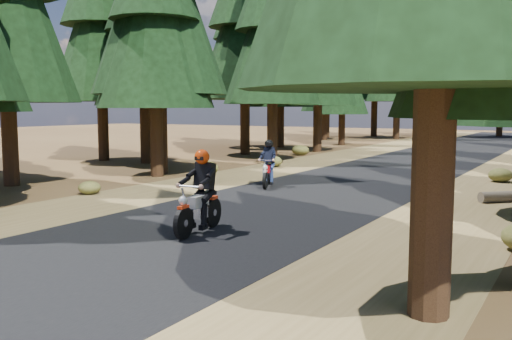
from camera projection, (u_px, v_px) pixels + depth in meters
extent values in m
plane|color=#472F19|center=(224.00, 222.00, 13.43)|extent=(120.00, 120.00, 0.00)
cube|color=black|center=(313.00, 194.00, 17.71)|extent=(6.00, 100.00, 0.01)
cube|color=brown|center=(194.00, 184.00, 20.03)|extent=(3.20, 100.00, 0.01)
cube|color=brown|center=(468.00, 208.00, 15.39)|extent=(3.20, 100.00, 0.01)
cylinder|color=black|center=(436.00, 89.00, 7.08)|extent=(0.53, 0.53, 5.85)
cylinder|color=black|center=(8.00, 102.00, 19.37)|extent=(0.53, 0.53, 5.73)
cylinder|color=black|center=(156.00, 108.00, 22.08)|extent=(0.51, 0.51, 5.34)
cone|color=black|center=(154.00, 20.00, 21.72)|extent=(4.54, 4.54, 6.68)
cylinder|color=black|center=(160.00, 94.00, 22.92)|extent=(0.56, 0.56, 6.43)
cylinder|color=black|center=(145.00, 105.00, 27.24)|extent=(0.52, 0.52, 5.56)
cone|color=black|center=(143.00, 31.00, 26.86)|extent=(4.73, 4.73, 6.95)
cylinder|color=black|center=(272.00, 104.00, 28.22)|extent=(0.53, 0.53, 5.72)
cone|color=black|center=(273.00, 30.00, 27.83)|extent=(4.86, 4.86, 7.15)
cylinder|color=black|center=(245.00, 99.00, 32.43)|extent=(0.55, 0.55, 6.37)
cone|color=black|center=(245.00, 27.00, 31.99)|extent=(5.41, 5.41, 7.96)
cylinder|color=black|center=(318.00, 105.00, 34.43)|extent=(0.53, 0.53, 5.64)
cone|color=black|center=(318.00, 46.00, 34.04)|extent=(4.79, 4.79, 7.05)
cone|color=black|center=(319.00, 2.00, 33.76)|extent=(3.67, 3.67, 5.08)
cylinder|color=black|center=(280.00, 107.00, 38.49)|extent=(0.52, 0.52, 5.45)
cone|color=black|center=(281.00, 56.00, 38.12)|extent=(4.63, 4.63, 6.81)
cone|color=black|center=(281.00, 18.00, 37.85)|extent=(3.54, 3.54, 4.90)
cylinder|color=black|center=(342.00, 114.00, 40.80)|extent=(0.48, 0.48, 4.42)
cone|color=black|center=(343.00, 75.00, 40.50)|extent=(3.76, 3.76, 5.52)
cone|color=black|center=(343.00, 47.00, 40.28)|extent=(2.87, 2.87, 3.98)
cone|color=black|center=(344.00, 18.00, 40.06)|extent=(1.99, 1.99, 3.31)
cylinder|color=black|center=(325.00, 111.00, 47.18)|extent=(0.49, 0.49, 4.75)
cone|color=black|center=(325.00, 75.00, 46.86)|extent=(4.04, 4.04, 5.93)
cone|color=black|center=(325.00, 49.00, 46.62)|extent=(3.09, 3.09, 4.27)
cone|color=black|center=(326.00, 22.00, 46.39)|extent=(2.14, 2.14, 3.56)
cylinder|color=black|center=(102.00, 101.00, 28.72)|extent=(0.54, 0.54, 6.00)
cone|color=black|center=(100.00, 25.00, 28.31)|extent=(5.10, 5.10, 7.50)
cylinder|color=black|center=(244.00, 100.00, 38.48)|extent=(0.56, 0.56, 6.40)
cone|color=black|center=(244.00, 39.00, 38.04)|extent=(5.44, 5.44, 8.00)
cylinder|color=black|center=(397.00, 101.00, 48.30)|extent=(0.56, 0.56, 6.40)
cone|color=black|center=(398.00, 53.00, 47.86)|extent=(5.44, 5.44, 8.00)
cone|color=black|center=(399.00, 18.00, 47.55)|extent=(4.16, 4.16, 5.76)
cylinder|color=black|center=(374.00, 100.00, 52.36)|extent=(0.57, 0.57, 6.80)
cone|color=black|center=(376.00, 53.00, 51.89)|extent=(5.78, 5.78, 8.50)
cone|color=black|center=(376.00, 18.00, 51.56)|extent=(4.42, 4.42, 6.12)
cylinder|color=black|center=(449.00, 104.00, 51.95)|extent=(0.54, 0.54, 6.00)
cone|color=black|center=(450.00, 62.00, 51.54)|extent=(5.10, 5.10, 7.50)
cone|color=black|center=(451.00, 32.00, 51.24)|extent=(3.90, 3.90, 5.40)
cone|color=black|center=(453.00, 1.00, 50.95)|extent=(2.70, 2.70, 4.50)
cylinder|color=black|center=(501.00, 100.00, 52.46)|extent=(0.57, 0.57, 6.80)
cone|color=black|center=(503.00, 53.00, 51.99)|extent=(5.78, 5.78, 8.50)
cone|color=black|center=(505.00, 18.00, 51.66)|extent=(4.42, 4.42, 6.12)
cylinder|color=black|center=(327.00, 106.00, 50.51)|extent=(0.52, 0.52, 5.60)
cone|color=black|center=(327.00, 66.00, 50.13)|extent=(4.76, 4.76, 7.00)
cone|color=black|center=(328.00, 37.00, 49.85)|extent=(3.64, 3.64, 5.04)
cone|color=black|center=(328.00, 7.00, 49.57)|extent=(2.52, 2.52, 4.20)
ellipsoid|color=#474C1E|center=(500.00, 175.00, 20.62)|extent=(0.85, 0.85, 0.51)
ellipsoid|color=#474C1E|center=(207.00, 168.00, 22.72)|extent=(0.93, 0.93, 0.56)
ellipsoid|color=#474C1E|center=(89.00, 188.00, 17.73)|extent=(0.69, 0.69, 0.41)
ellipsoid|color=#474C1E|center=(300.00, 150.00, 32.11)|extent=(0.96, 0.96, 0.58)
ellipsoid|color=#474C1E|center=(273.00, 161.00, 25.90)|extent=(0.83, 0.83, 0.50)
cube|color=black|center=(198.00, 177.00, 12.13)|extent=(0.43, 0.30, 0.58)
sphere|color=red|center=(198.00, 157.00, 12.08)|extent=(0.36, 0.36, 0.32)
cube|color=black|center=(268.00, 155.00, 19.20)|extent=(0.41, 0.33, 0.52)
sphere|color=black|center=(268.00, 144.00, 19.16)|extent=(0.37, 0.37, 0.29)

